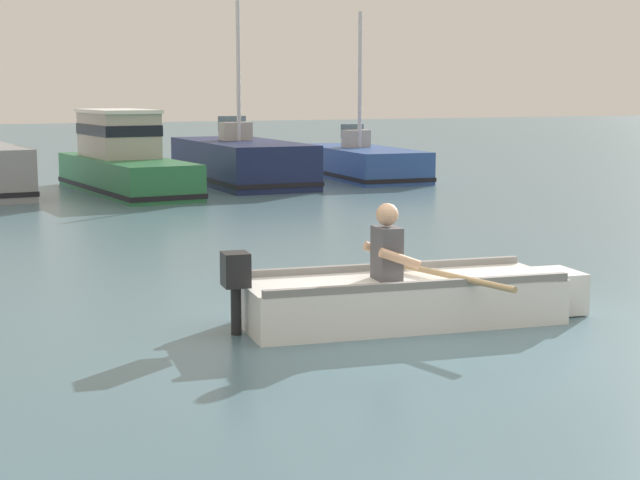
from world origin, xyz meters
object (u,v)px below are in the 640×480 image
rowboat_with_person (407,297)px  moored_boat_green (124,162)px  moored_boat_navy (241,163)px  moored_boat_blue (361,163)px

rowboat_with_person → moored_boat_green: bearing=88.3°
moored_boat_green → moored_boat_navy: moored_boat_navy is taller
rowboat_with_person → moored_boat_navy: bearing=76.7°
rowboat_with_person → moored_boat_green: 13.75m
moored_boat_navy → rowboat_with_person: bearing=-103.3°
moored_boat_green → moored_boat_navy: bearing=14.1°
moored_boat_green → moored_boat_navy: 3.12m
rowboat_with_person → moored_boat_blue: size_ratio=0.75×
rowboat_with_person → moored_boat_navy: (3.43, 14.50, 0.25)m
rowboat_with_person → moored_boat_green: size_ratio=0.67×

